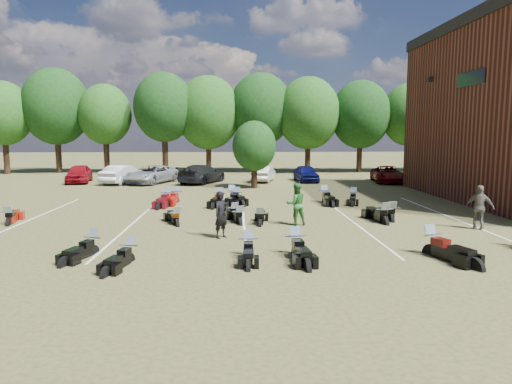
{
  "coord_description": "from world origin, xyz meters",
  "views": [
    {
      "loc": [
        -3.34,
        -17.88,
        4.04
      ],
      "look_at": [
        -2.38,
        4.0,
        1.2
      ],
      "focal_mm": 32.0,
      "sensor_mm": 36.0,
      "label": 1
    }
  ],
  "objects": [
    {
      "name": "motorcycle_5",
      "position": [
        3.17,
        -3.31,
        0.0
      ],
      "size": [
        1.58,
        2.61,
        1.39
      ],
      "primitive_type": null,
      "rotation": [
        0.0,
        0.0,
        0.34
      ],
      "color": "black",
      "rests_on": "ground"
    },
    {
      "name": "motorcycle_3",
      "position": [
        -2.94,
        -3.2,
        0.0
      ],
      "size": [
        0.73,
        2.12,
        1.17
      ],
      "primitive_type": null,
      "rotation": [
        0.0,
        0.0,
        -0.03
      ],
      "color": "black",
      "rests_on": "ground"
    },
    {
      "name": "motorcycle_20",
      "position": [
        3.54,
        8.33,
        0.0
      ],
      "size": [
        1.28,
        2.28,
        1.21
      ],
      "primitive_type": null,
      "rotation": [
        0.0,
        0.0,
        -0.28
      ],
      "color": "black",
      "rests_on": "ground"
    },
    {
      "name": "person_black",
      "position": [
        -3.92,
        -0.52,
        0.91
      ],
      "size": [
        0.77,
        0.78,
        1.81
      ],
      "primitive_type": "imported",
      "rotation": [
        0.0,
        0.0,
        0.81
      ],
      "color": "black",
      "rests_on": "ground"
    },
    {
      "name": "motorcycle_0",
      "position": [
        -8.17,
        -2.72,
        0.0
      ],
      "size": [
        1.22,
        2.16,
        1.15
      ],
      "primitive_type": null,
      "rotation": [
        0.0,
        0.0,
        -0.29
      ],
      "color": "black",
      "rests_on": "ground"
    },
    {
      "name": "car_2",
      "position": [
        -10.18,
        19.11,
        0.73
      ],
      "size": [
        4.24,
        5.78,
        1.46
      ],
      "primitive_type": "imported",
      "rotation": [
        0.0,
        0.0,
        -0.39
      ],
      "color": "gray",
      "rests_on": "ground"
    },
    {
      "name": "car_1",
      "position": [
        -12.43,
        19.1,
        0.74
      ],
      "size": [
        2.98,
        4.77,
        1.48
      ],
      "primitive_type": "imported",
      "rotation": [
        0.0,
        0.0,
        2.8
      ],
      "color": "#B3B4B8",
      "rests_on": "ground"
    },
    {
      "name": "motorcycle_7",
      "position": [
        -13.37,
        2.32,
        0.0
      ],
      "size": [
        1.12,
        2.26,
        1.21
      ],
      "primitive_type": null,
      "rotation": [
        0.0,
        0.0,
        3.35
      ],
      "color": "maroon",
      "rests_on": "ground"
    },
    {
      "name": "parking_lines",
      "position": [
        -3.0,
        3.0,
        0.01
      ],
      "size": [
        20.1,
        14.0,
        0.01
      ],
      "color": "silver",
      "rests_on": "ground"
    },
    {
      "name": "motorcycle_9",
      "position": [
        -2.29,
        1.72,
        0.0
      ],
      "size": [
        0.88,
        2.13,
        1.15
      ],
      "primitive_type": null,
      "rotation": [
        0.0,
        0.0,
        3.04
      ],
      "color": "black",
      "rests_on": "ground"
    },
    {
      "name": "car_0",
      "position": [
        -16.18,
        19.86,
        0.74
      ],
      "size": [
        2.51,
        4.61,
        1.49
      ],
      "primitive_type": "imported",
      "rotation": [
        0.0,
        0.0,
        0.18
      ],
      "color": "maroon",
      "rests_on": "ground"
    },
    {
      "name": "person_grey",
      "position": [
        6.89,
        0.58,
        0.94
      ],
      "size": [
        1.16,
        1.01,
        1.88
      ],
      "primitive_type": "imported",
      "rotation": [
        0.0,
        0.0,
        2.52
      ],
      "color": "#5F5951",
      "rests_on": "ground"
    },
    {
      "name": "motorcycle_1",
      "position": [
        -6.71,
        -3.79,
        0.0
      ],
      "size": [
        1.08,
        2.1,
        1.12
      ],
      "primitive_type": null,
      "rotation": [
        0.0,
        0.0,
        -0.23
      ],
      "color": "black",
      "rests_on": "ground"
    },
    {
      "name": "ground",
      "position": [
        0.0,
        0.0,
        0.0
      ],
      "size": [
        160.0,
        160.0,
        0.0
      ],
      "primitive_type": "plane",
      "color": "brown",
      "rests_on": "ground"
    },
    {
      "name": "motorcycle_10",
      "position": [
        -3.19,
        2.04,
        0.0
      ],
      "size": [
        1.17,
        2.26,
        1.21
      ],
      "primitive_type": null,
      "rotation": [
        0.0,
        0.0,
        3.37
      ],
      "color": "black",
      "rests_on": "ground"
    },
    {
      "name": "young_tree_midfield",
      "position": [
        -2.0,
        15.5,
        3.09
      ],
      "size": [
        3.2,
        3.2,
        4.7
      ],
      "color": "black",
      "rests_on": "ground"
    },
    {
      "name": "motorcycle_12",
      "position": [
        3.27,
        1.84,
        0.0
      ],
      "size": [
        1.07,
        2.56,
        1.39
      ],
      "primitive_type": null,
      "rotation": [
        0.0,
        0.0,
        3.26
      ],
      "color": "black",
      "rests_on": "ground"
    },
    {
      "name": "motorcycle_14",
      "position": [
        -7.27,
        8.02,
        0.0
      ],
      "size": [
        1.06,
        2.53,
        1.37
      ],
      "primitive_type": null,
      "rotation": [
        0.0,
        0.0,
        -0.12
      ],
      "color": "#510B13",
      "rests_on": "ground"
    },
    {
      "name": "motorcycle_8",
      "position": [
        -5.95,
        1.87,
        0.0
      ],
      "size": [
        1.35,
        2.24,
        1.19
      ],
      "primitive_type": null,
      "rotation": [
        0.0,
        0.0,
        3.48
      ],
      "color": "black",
      "rests_on": "ground"
    },
    {
      "name": "car_6",
      "position": [
        9.12,
        18.86,
        0.67
      ],
      "size": [
        2.84,
        5.09,
        1.35
      ],
      "primitive_type": "imported",
      "rotation": [
        0.0,
        0.0,
        -0.13
      ],
      "color": "#620505",
      "rests_on": "ground"
    },
    {
      "name": "car_5",
      "position": [
        -1.02,
        20.07,
        0.66
      ],
      "size": [
        2.31,
        4.24,
        1.33
      ],
      "primitive_type": "imported",
      "rotation": [
        0.0,
        0.0,
        2.9
      ],
      "color": "#ABAAA6",
      "rests_on": "ground"
    },
    {
      "name": "motorcycle_4",
      "position": [
        -1.37,
        -3.14,
        0.0
      ],
      "size": [
        0.93,
        2.4,
        1.31
      ],
      "primitive_type": null,
      "rotation": [
        0.0,
        0.0,
        0.08
      ],
      "color": "black",
      "rests_on": "ground"
    },
    {
      "name": "motorcycle_15",
      "position": [
        -6.83,
        8.71,
        0.0
      ],
      "size": [
        1.14,
        2.44,
        1.31
      ],
      "primitive_type": null,
      "rotation": [
        0.0,
        0.0,
        -0.17
      ],
      "color": "maroon",
      "rests_on": "ground"
    },
    {
      "name": "car_7",
      "position": [
        14.02,
        18.68,
        0.69
      ],
      "size": [
        2.17,
        4.82,
        1.37
      ],
      "primitive_type": "imported",
      "rotation": [
        0.0,
        0.0,
        3.09
      ],
      "color": "#38393D",
      "rests_on": "ground"
    },
    {
      "name": "motorcycle_13",
      "position": [
        3.82,
        2.47,
        0.0
      ],
      "size": [
        1.09,
        2.44,
        1.31
      ],
      "primitive_type": null,
      "rotation": [
        0.0,
        0.0,
        2.99
      ],
      "color": "black",
      "rests_on": "ground"
    },
    {
      "name": "motorcycle_17",
      "position": [
        -4.29,
        7.95,
        0.0
      ],
      "size": [
        1.15,
        2.45,
        1.31
      ],
      "primitive_type": null,
      "rotation": [
        0.0,
        0.0,
        -0.17
      ],
      "color": "black",
      "rests_on": "ground"
    },
    {
      "name": "person_green",
      "position": [
        -0.7,
        1.84,
        0.94
      ],
      "size": [
        1.03,
        0.87,
        1.87
      ],
      "primitive_type": "imported",
      "rotation": [
        0.0,
        0.0,
        3.34
      ],
      "color": "#2B6927",
      "rests_on": "ground"
    },
    {
      "name": "motorcycle_16",
      "position": [
        -3.55,
        8.76,
        0.0
      ],
      "size": [
        1.52,
        2.6,
        1.38
      ],
      "primitive_type": null,
      "rotation": [
        0.0,
        0.0,
        0.32
      ],
      "color": "black",
      "rests_on": "ground"
    },
    {
      "name": "motorcycle_11",
      "position": [
        -3.44,
        3.11,
        0.0
      ],
      "size": [
        1.33,
        2.22,
        1.18
      ],
      "primitive_type": null,
      "rotation": [
        0.0,
        0.0,
        3.47
      ],
      "color": "black",
      "rests_on": "ground"
    },
    {
      "name": "motorcycle_19",
      "position": [
        1.86,
        8.44,
        0.0
      ],
      "size": [
        0.9,
        2.54,
        1.4
      ],
      "primitive_type": null,
      "rotation": [
        0.0,
        0.0,
        0.04
      ],
      "color": "black",
      "rests_on": "ground"
    },
    {
      "name": "car_4",
      "position": [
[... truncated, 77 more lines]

